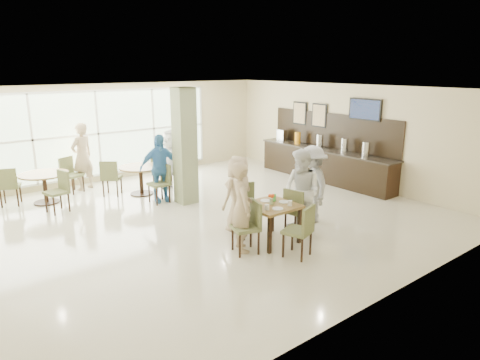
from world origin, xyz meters
TOP-DOWN VIEW (x-y plane):
  - ground at (0.00, 0.00)m, footprint 10.00×10.00m
  - room_shell at (0.00, 0.00)m, footprint 10.00×10.00m
  - window_bank at (-0.50, 4.46)m, footprint 7.00×0.04m
  - column at (0.40, 1.20)m, footprint 0.45×0.45m
  - main_table at (0.37, -1.94)m, footprint 0.90×0.90m
  - round_table_left at (-2.35, 3.29)m, footprint 1.15×1.15m
  - round_table_right at (-0.17, 2.53)m, footprint 1.11×1.11m
  - chairs_main_table at (0.37, -1.96)m, footprint 1.95×2.11m
  - chairs_table_left at (-2.31, 3.27)m, footprint 2.12×1.96m
  - chairs_table_right at (-0.10, 2.46)m, footprint 2.04×1.86m
  - tabletop_clutter at (0.39, -1.96)m, footprint 0.74×0.70m
  - buffet_counter at (4.70, 0.51)m, footprint 0.64×4.70m
  - wall_tv at (4.94, -0.60)m, footprint 0.06×1.00m
  - framed_art_a at (4.95, 1.00)m, footprint 0.05×0.55m
  - framed_art_b at (4.95, 1.80)m, footprint 0.05×0.55m
  - teen_left at (-0.31, -1.89)m, footprint 0.59×0.71m
  - teen_far at (0.27, -1.06)m, footprint 0.82×0.53m
  - teen_right at (1.16, -1.96)m, footprint 0.65×0.83m
  - teen_standing at (1.82, -1.64)m, footprint 0.99×1.23m
  - adult_a at (-0.06, 1.66)m, footprint 1.08×0.75m
  - adult_b at (0.72, 2.47)m, footprint 1.02×1.65m
  - adult_standing at (-1.18, 3.92)m, footprint 0.78×0.65m

SIDE VIEW (x-z plane):
  - ground at x=0.00m, z-range 0.00..0.00m
  - chairs_main_table at x=0.37m, z-range 0.00..0.95m
  - chairs_table_left at x=-2.31m, z-range 0.00..0.95m
  - chairs_table_right at x=-0.10m, z-range 0.00..0.95m
  - buffet_counter at x=4.70m, z-range -0.42..1.53m
  - round_table_right at x=-0.17m, z-range 0.20..0.95m
  - round_table_left at x=-2.35m, z-range 0.21..0.96m
  - main_table at x=0.37m, z-range 0.28..1.03m
  - teen_far at x=0.27m, z-range 0.00..1.55m
  - tabletop_clutter at x=0.39m, z-range 0.71..0.91m
  - adult_b at x=0.72m, z-range 0.00..1.65m
  - teen_left at x=-0.31m, z-range 0.00..1.66m
  - teen_standing at x=1.82m, z-range 0.00..1.66m
  - adult_a at x=-0.06m, z-range 0.00..1.69m
  - teen_right at x=1.16m, z-range 0.00..1.71m
  - adult_standing at x=-1.18m, z-range 0.00..1.83m
  - window_bank at x=-0.50m, z-range -2.10..4.90m
  - column at x=0.40m, z-range 0.00..2.80m
  - room_shell at x=0.00m, z-range -3.30..6.70m
  - framed_art_a at x=4.95m, z-range 1.50..2.20m
  - framed_art_b at x=4.95m, z-range 1.50..2.20m
  - wall_tv at x=4.94m, z-range 1.86..2.44m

